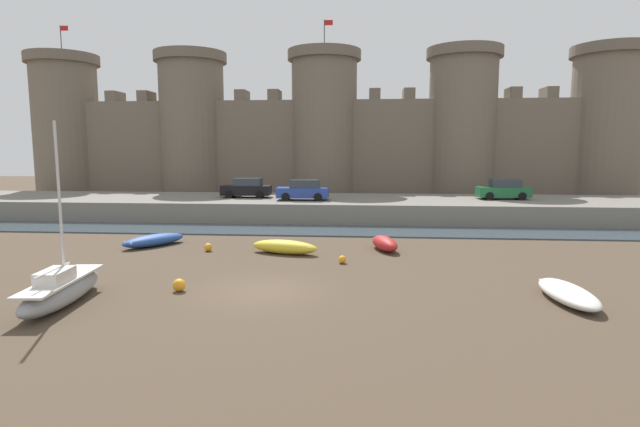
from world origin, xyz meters
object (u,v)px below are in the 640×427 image
Objects in this scene: sailboat_foreground_right at (61,289)px; mooring_buoy_near_channel at (342,259)px; mooring_buoy_off_centre at (208,247)px; car_quay_centre_east at (504,190)px; rowboat_midflat_centre at (285,247)px; mooring_buoy_near_shore at (179,285)px; rowboat_foreground_left at (154,240)px; rowboat_foreground_centre at (568,293)px; car_quay_east at (247,188)px; rowboat_near_channel_right at (385,243)px; car_quay_west at (303,190)px.

sailboat_foreground_right reaches higher than mooring_buoy_near_channel.
car_quay_centre_east is at bearing 36.81° from mooring_buoy_off_centre.
rowboat_midflat_centre is at bearing -135.71° from car_quay_centre_east.
mooring_buoy_off_centre is 7.89m from mooring_buoy_near_shore.
rowboat_foreground_left reaches higher than mooring_buoy_near_channel.
sailboat_foreground_right is 1.66× the size of rowboat_foreground_centre.
mooring_buoy_near_channel is at bearing -17.69° from rowboat_foreground_left.
car_quay_east is at bearing 79.92° from rowboat_foreground_left.
car_quay_east is at bearing 128.71° from rowboat_near_channel_right.
mooring_buoy_near_shore is (-3.08, -7.48, -0.13)m from rowboat_midflat_centre.
rowboat_foreground_left is 0.60× the size of sailboat_foreground_right.
rowboat_foreground_centre reaches higher than mooring_buoy_near_channel.
mooring_buoy_near_shore is (1.25, -7.79, 0.03)m from mooring_buoy_off_centre.
mooring_buoy_off_centre is at bearing -18.26° from rowboat_foreground_left.
car_quay_west is at bearing 120.64° from rowboat_foreground_centre.
car_quay_west is 16.26m from car_quay_centre_east.
car_quay_centre_east is (10.17, 13.88, 1.94)m from rowboat_near_channel_right.
sailboat_foreground_right is at bearing -92.66° from car_quay_east.
car_quay_west and car_quay_east have the same top height.
car_quay_east reaches higher than mooring_buoy_near_channel.
rowboat_foreground_left is 8.09m from rowboat_midflat_centre.
sailboat_foreground_right reaches higher than car_quay_centre_east.
car_quay_centre_east is (12.41, 17.28, 2.16)m from mooring_buoy_near_channel.
sailboat_foreground_right is 14.95× the size of mooring_buoy_off_centre.
car_quay_west is at bearing 73.60° from mooring_buoy_off_centre.
car_quay_centre_east is (22.29, 24.75, 1.78)m from sailboat_foreground_right.
rowboat_foreground_centre is (19.73, -9.08, -0.04)m from rowboat_foreground_left.
mooring_buoy_near_channel is 15.85m from car_quay_west.
mooring_buoy_near_shore is 1.28× the size of mooring_buoy_near_channel.
rowboat_foreground_left is at bearing 179.30° from rowboat_near_channel_right.
car_quay_east is (1.14, 24.56, 1.78)m from sailboat_foreground_right.
sailboat_foreground_right reaches higher than mooring_buoy_off_centre.
rowboat_near_channel_right is 5.95× the size of mooring_buoy_near_shore.
mooring_buoy_near_channel is at bearing -123.35° from rowboat_near_channel_right.
mooring_buoy_off_centre is at bearing 175.98° from rowboat_midflat_centre.
rowboat_foreground_centre is 1.02× the size of rowboat_midflat_centre.
rowboat_midflat_centre reaches higher than mooring_buoy_off_centre.
rowboat_foreground_left is 13.99m from car_quay_west.
rowboat_near_channel_right is (5.43, 1.34, 0.02)m from rowboat_midflat_centre.
mooring_buoy_off_centre is at bearing 99.10° from mooring_buoy_near_shore.
sailboat_foreground_right reaches higher than rowboat_foreground_centre.
car_quay_west is at bearing -20.13° from car_quay_east.
car_quay_west is 5.34m from car_quay_east.
rowboat_near_channel_right is at bearing -51.29° from car_quay_east.
mooring_buoy_near_channel is at bearing -76.26° from car_quay_west.
rowboat_midflat_centre is at bearing 54.93° from sailboat_foreground_right.
rowboat_midflat_centre is (7.95, -1.50, 0.03)m from rowboat_foreground_left.
mooring_buoy_near_channel is (7.52, -2.36, -0.02)m from mooring_buoy_off_centre.
sailboat_foreground_right is at bearing -150.49° from mooring_buoy_near_shore.
rowboat_near_channel_right is 0.74× the size of car_quay_centre_east.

